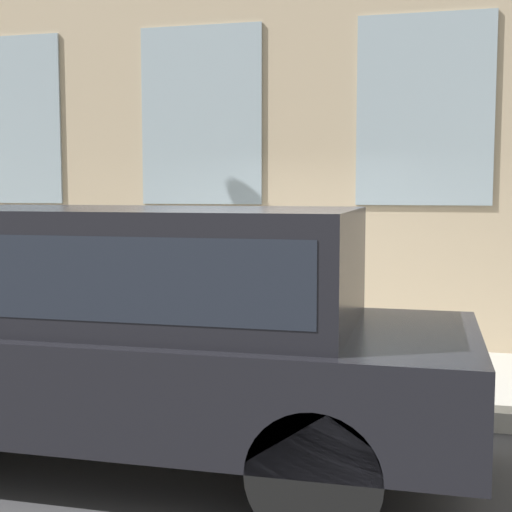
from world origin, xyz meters
TOP-DOWN VIEW (x-y plane):
  - ground_plane at (0.00, 0.00)m, footprint 80.00×80.00m
  - sidewalk at (1.15, 0.00)m, footprint 2.31×60.00m
  - building_facade at (2.46, -0.00)m, footprint 0.33×40.00m
  - fire_hydrant at (0.63, 0.53)m, footprint 0.34×0.45m
  - person at (0.93, 0.01)m, footprint 0.27×0.18m
  - parked_truck_charcoal_near at (-1.35, 0.71)m, footprint 1.88×5.06m

SIDE VIEW (x-z plane):
  - ground_plane at x=0.00m, z-range 0.00..0.00m
  - sidewalk at x=1.15m, z-range 0.00..0.17m
  - fire_hydrant at x=0.63m, z-range 0.18..0.91m
  - person at x=0.93m, z-range 0.29..1.41m
  - parked_truck_charcoal_near at x=-1.35m, z-range 0.14..2.05m
  - building_facade at x=2.46m, z-range 0.01..7.34m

